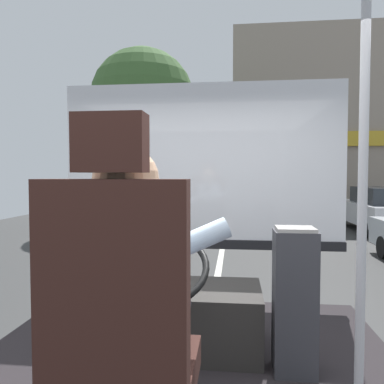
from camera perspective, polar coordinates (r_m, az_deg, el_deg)
The scene contains 9 objects.
ground at distance 10.74m, azimuth 4.80°, elevation -7.15°, with size 18.00×44.00×0.06m.
driver_seat at distance 1.41m, azimuth -10.40°, elevation -21.26°, with size 0.48×0.48×1.32m.
bus_driver at distance 1.46m, azimuth -9.10°, elevation -13.22°, with size 0.75×0.58×0.77m.
steering_console at distance 2.60m, azimuth -2.47°, elevation -17.96°, with size 1.10×1.00×0.80m.
handrail_pole at distance 1.96m, azimuth 24.19°, elevation 0.43°, with size 0.04×0.04×2.13m.
fare_box at distance 2.32m, azimuth 15.10°, elevation -15.41°, with size 0.24×0.21×0.83m.
windshield_panel at distance 3.41m, azimuth 1.48°, elevation 1.17°, with size 2.50×0.08×1.48m.
street_tree at distance 13.64m, azimuth -7.38°, elevation 13.37°, with size 3.56×3.56×6.14m.
shop_building at distance 19.81m, azimuth 24.35°, elevation 8.81°, with size 12.22×5.31×8.03m.
Camera 1 is at (0.29, -1.78, 1.79)m, focal length 35.61 mm.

